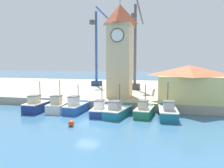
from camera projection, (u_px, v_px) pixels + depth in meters
name	position (u px, v px, depth m)	size (l,w,h in m)	color
ground_plane	(88.00, 122.00, 24.38)	(300.00, 300.00, 0.00)	#386689
quay_wharf	(129.00, 89.00, 50.16)	(120.00, 40.00, 1.18)	#A89E89
fishing_boat_far_left	(38.00, 105.00, 29.81)	(2.19, 4.88, 4.10)	navy
fishing_boat_left_outer	(58.00, 106.00, 29.60)	(2.45, 4.32, 4.26)	silver
fishing_boat_left_inner	(76.00, 107.00, 29.17)	(2.04, 4.80, 3.73)	#2356A8
fishing_boat_mid_left	(101.00, 110.00, 27.71)	(2.08, 4.96, 4.27)	navy
fishing_boat_center	(118.00, 111.00, 26.90)	(2.86, 5.27, 4.00)	#196B7F
fishing_boat_mid_right	(144.00, 111.00, 26.98)	(2.23, 4.49, 3.92)	#237A4C
fishing_boat_right_inner	(168.00, 112.00, 25.93)	(2.44, 5.18, 4.34)	#196B7F
clock_tower	(120.00, 49.00, 34.60)	(4.05, 4.05, 16.20)	beige
warehouse_right	(189.00, 83.00, 30.93)	(8.76, 7.07, 5.12)	#E5D17A
port_crane_near	(135.00, 56.00, 44.67)	(2.00, 10.25, 19.22)	#353539
port_crane_far	(97.00, 57.00, 51.89)	(4.32, 8.28, 18.68)	navy
mooring_buoy	(71.00, 123.00, 22.74)	(0.65, 0.65, 0.65)	#E54C19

